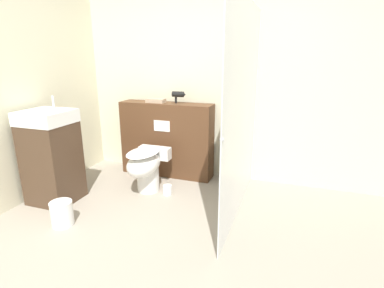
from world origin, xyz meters
The scene contains 10 objects.
ground_plane centered at (0.00, 0.00, 0.00)m, with size 12.00×12.00×0.00m, color #9E9384.
wall_back centered at (0.00, 1.90, 1.25)m, with size 8.00×0.06×2.50m.
partition_panel centered at (-0.50, 1.69, 0.49)m, with size 1.25×0.29×0.99m.
shower_glass centered at (0.62, 1.00, 1.04)m, with size 0.04×1.73×2.08m.
toilet centered at (-0.50, 1.08, 0.32)m, with size 0.40×0.63×0.53m.
sink_vanity centered at (-1.37, 0.55, 0.52)m, with size 0.49×0.47×1.17m.
hair_drier centered at (-0.33, 1.71, 1.10)m, with size 0.18×0.07×0.15m.
folded_towel centered at (-0.63, 1.66, 1.01)m, with size 0.24×0.13×0.05m.
spare_toilet_roll centered at (-0.23, 1.09, 0.06)m, with size 0.11×0.11×0.12m.
waste_bin centered at (-0.92, 0.14, 0.12)m, with size 0.21×0.21×0.24m.
Camera 1 is at (1.11, -1.86, 1.58)m, focal length 28.00 mm.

